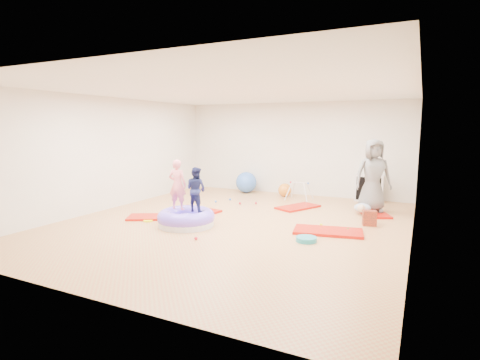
% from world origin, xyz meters
% --- Properties ---
extents(room, '(7.01, 8.01, 2.81)m').
position_xyz_m(room, '(0.00, 0.00, 1.40)').
color(room, '#BB6D42').
rests_on(room, ground).
extents(gym_mat_front_left, '(1.31, 1.07, 0.05)m').
position_xyz_m(gym_mat_front_left, '(-1.83, -0.41, 0.02)').
color(gym_mat_front_left, '#A70000').
rests_on(gym_mat_front_left, ground).
extents(gym_mat_mid_left, '(1.25, 0.76, 0.05)m').
position_xyz_m(gym_mat_mid_left, '(-1.35, 0.61, 0.02)').
color(gym_mat_mid_left, '#A70000').
rests_on(gym_mat_mid_left, ground).
extents(gym_mat_center_back, '(1.02, 1.28, 0.05)m').
position_xyz_m(gym_mat_center_back, '(0.79, 2.07, 0.02)').
color(gym_mat_center_back, '#A70000').
rests_on(gym_mat_center_back, ground).
extents(gym_mat_right, '(1.41, 0.89, 0.05)m').
position_xyz_m(gym_mat_right, '(2.01, 0.13, 0.03)').
color(gym_mat_right, '#A70000').
rests_on(gym_mat_right, ground).
extents(gym_mat_rear_right, '(0.97, 1.25, 0.05)m').
position_xyz_m(gym_mat_rear_right, '(2.60, 2.23, 0.02)').
color(gym_mat_rear_right, '#A70000').
rests_on(gym_mat_rear_right, ground).
extents(inflatable_cushion, '(1.20, 1.20, 0.38)m').
position_xyz_m(inflatable_cushion, '(-0.79, -0.65, 0.15)').
color(inflatable_cushion, silver).
rests_on(inflatable_cushion, ground).
extents(child_pink, '(0.43, 0.32, 1.08)m').
position_xyz_m(child_pink, '(-1.07, -0.55, 0.89)').
color(child_pink, pink).
rests_on(child_pink, inflatable_cushion).
extents(child_navy, '(0.50, 0.41, 0.94)m').
position_xyz_m(child_navy, '(-0.62, -0.52, 0.82)').
color(child_navy, '#191E4D').
rests_on(child_navy, inflatable_cushion).
extents(adult_caregiver, '(1.00, 0.86, 1.74)m').
position_xyz_m(adult_caregiver, '(2.56, 2.30, 0.92)').
color(adult_caregiver, slate).
rests_on(adult_caregiver, gym_mat_rear_right).
extents(infant, '(0.39, 0.39, 0.23)m').
position_xyz_m(infant, '(2.38, 2.01, 0.16)').
color(infant, '#A4B5CB').
rests_on(infant, gym_mat_rear_right).
extents(ball_pit_balls, '(3.85, 3.67, 0.07)m').
position_xyz_m(ball_pit_balls, '(-0.18, 0.89, 0.03)').
color(ball_pit_balls, red).
rests_on(ball_pit_balls, ground).
extents(exercise_ball_blue, '(0.66, 0.66, 0.66)m').
position_xyz_m(exercise_ball_blue, '(-1.37, 3.57, 0.33)').
color(exercise_ball_blue, blue).
rests_on(exercise_ball_blue, ground).
extents(exercise_ball_orange, '(0.40, 0.40, 0.40)m').
position_xyz_m(exercise_ball_orange, '(-0.04, 3.44, 0.20)').
color(exercise_ball_orange, orange).
rests_on(exercise_ball_orange, ground).
extents(infant_play_gym, '(0.68, 0.65, 0.52)m').
position_xyz_m(infant_play_gym, '(0.52, 3.05, 0.35)').
color(infant_play_gym, silver).
rests_on(infant_play_gym, ground).
extents(cube_shelf, '(0.75, 0.37, 0.75)m').
position_xyz_m(cube_shelf, '(2.31, 3.79, 0.38)').
color(cube_shelf, silver).
rests_on(cube_shelf, ground).
extents(balance_disc, '(0.38, 0.38, 0.08)m').
position_xyz_m(balance_disc, '(1.79, -0.62, 0.04)').
color(balance_disc, teal).
rests_on(balance_disc, ground).
extents(backpack, '(0.31, 0.24, 0.32)m').
position_xyz_m(backpack, '(2.67, 1.05, 0.16)').
color(backpack, red).
rests_on(backpack, ground).
extents(yellow_toy, '(0.21, 0.21, 0.03)m').
position_xyz_m(yellow_toy, '(-1.76, -0.71, 0.02)').
color(yellow_toy, '#F1F900').
rests_on(yellow_toy, ground).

